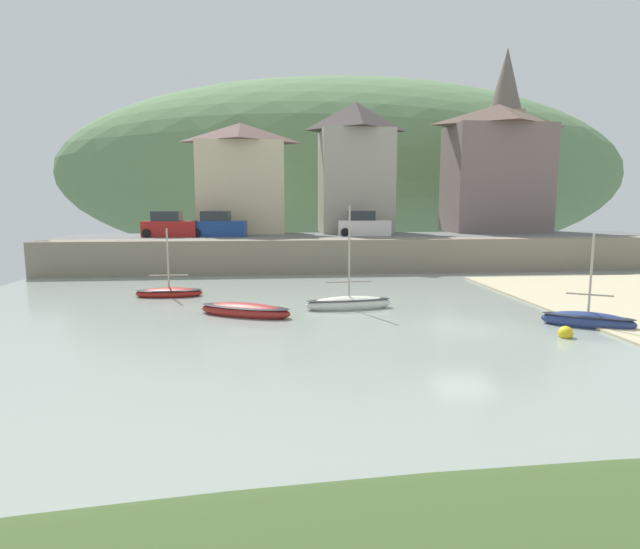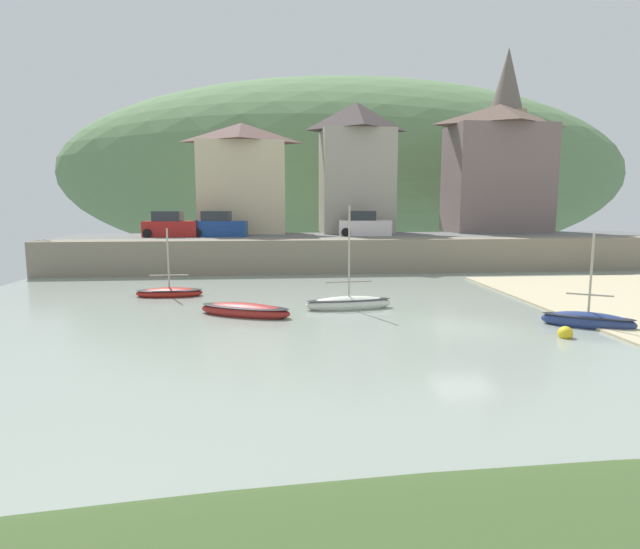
{
  "view_description": "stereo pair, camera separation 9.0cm",
  "coord_description": "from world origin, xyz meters",
  "px_view_note": "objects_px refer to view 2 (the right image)",
  "views": [
    {
      "loc": [
        -7.67,
        -19.21,
        4.95
      ],
      "look_at": [
        -5.32,
        5.77,
        1.42
      ],
      "focal_mm": 28.49,
      "sensor_mm": 36.0,
      "label": 1
    },
    {
      "loc": [
        -7.59,
        -19.22,
        4.95
      ],
      "look_at": [
        -5.32,
        5.77,
        1.42
      ],
      "focal_mm": 28.49,
      "sensor_mm": 36.0,
      "label": 2
    }
  ],
  "objects_px": {
    "church_with_spire": "(505,137)",
    "sailboat_tall_mast": "(588,321)",
    "dinghy_open_wooden": "(245,310)",
    "parked_car_near_slipway": "(171,226)",
    "waterfront_building_left": "(242,178)",
    "waterfront_building_right": "(497,168)",
    "mooring_buoy": "(565,333)",
    "parked_car_end_of_row": "(364,225)",
    "parked_car_by_wall": "(219,226)",
    "fishing_boat_green": "(349,303)",
    "motorboat_with_cabin": "(169,292)",
    "waterfront_building_centre": "(356,167)"
  },
  "relations": [
    {
      "from": "waterfront_building_right",
      "to": "parked_car_end_of_row",
      "type": "bearing_deg",
      "value": -160.56
    },
    {
      "from": "parked_car_end_of_row",
      "to": "fishing_boat_green",
      "type": "bearing_deg",
      "value": -97.71
    },
    {
      "from": "motorboat_with_cabin",
      "to": "mooring_buoy",
      "type": "height_order",
      "value": "motorboat_with_cabin"
    },
    {
      "from": "sailboat_tall_mast",
      "to": "parked_car_near_slipway",
      "type": "height_order",
      "value": "parked_car_near_slipway"
    },
    {
      "from": "waterfront_building_centre",
      "to": "parked_car_end_of_row",
      "type": "height_order",
      "value": "waterfront_building_centre"
    },
    {
      "from": "fishing_boat_green",
      "to": "parked_car_by_wall",
      "type": "bearing_deg",
      "value": 108.83
    },
    {
      "from": "dinghy_open_wooden",
      "to": "mooring_buoy",
      "type": "relative_size",
      "value": 8.36
    },
    {
      "from": "church_with_spire",
      "to": "dinghy_open_wooden",
      "type": "relative_size",
      "value": 3.84
    },
    {
      "from": "fishing_boat_green",
      "to": "mooring_buoy",
      "type": "relative_size",
      "value": 9.42
    },
    {
      "from": "fishing_boat_green",
      "to": "motorboat_with_cabin",
      "type": "bearing_deg",
      "value": 149.58
    },
    {
      "from": "waterfront_building_right",
      "to": "parked_car_by_wall",
      "type": "distance_m",
      "value": 25.01
    },
    {
      "from": "waterfront_building_right",
      "to": "sailboat_tall_mast",
      "type": "bearing_deg",
      "value": -106.06
    },
    {
      "from": "dinghy_open_wooden",
      "to": "fishing_boat_green",
      "type": "relative_size",
      "value": 0.89
    },
    {
      "from": "waterfront_building_left",
      "to": "motorboat_with_cabin",
      "type": "height_order",
      "value": "waterfront_building_left"
    },
    {
      "from": "sailboat_tall_mast",
      "to": "parked_car_end_of_row",
      "type": "relative_size",
      "value": 0.94
    },
    {
      "from": "fishing_boat_green",
      "to": "parked_car_near_slipway",
      "type": "distance_m",
      "value": 20.33
    },
    {
      "from": "fishing_boat_green",
      "to": "church_with_spire",
      "type": "bearing_deg",
      "value": 47.09
    },
    {
      "from": "waterfront_building_centre",
      "to": "parked_car_near_slipway",
      "type": "height_order",
      "value": "waterfront_building_centre"
    },
    {
      "from": "church_with_spire",
      "to": "parked_car_by_wall",
      "type": "distance_m",
      "value": 28.98
    },
    {
      "from": "fishing_boat_green",
      "to": "waterfront_building_centre",
      "type": "bearing_deg",
      "value": 74.02
    },
    {
      "from": "church_with_spire",
      "to": "fishing_boat_green",
      "type": "height_order",
      "value": "church_with_spire"
    },
    {
      "from": "fishing_boat_green",
      "to": "mooring_buoy",
      "type": "xyz_separation_m",
      "value": [
        7.26,
        -5.87,
        -0.11
      ]
    },
    {
      "from": "dinghy_open_wooden",
      "to": "parked_car_end_of_row",
      "type": "distance_m",
      "value": 19.79
    },
    {
      "from": "church_with_spire",
      "to": "parked_car_near_slipway",
      "type": "height_order",
      "value": "church_with_spire"
    },
    {
      "from": "motorboat_with_cabin",
      "to": "parked_car_end_of_row",
      "type": "relative_size",
      "value": 0.89
    },
    {
      "from": "church_with_spire",
      "to": "waterfront_building_left",
      "type": "bearing_deg",
      "value": -170.88
    },
    {
      "from": "dinghy_open_wooden",
      "to": "parked_car_near_slipway",
      "type": "distance_m",
      "value": 19.05
    },
    {
      "from": "church_with_spire",
      "to": "parked_car_by_wall",
      "type": "xyz_separation_m",
      "value": [
        -26.51,
        -8.5,
        -8.02
      ]
    },
    {
      "from": "church_with_spire",
      "to": "sailboat_tall_mast",
      "type": "xyz_separation_m",
      "value": [
        -9.74,
        -29.51,
        -10.96
      ]
    },
    {
      "from": "parked_car_end_of_row",
      "to": "waterfront_building_right",
      "type": "bearing_deg",
      "value": 24.17
    },
    {
      "from": "waterfront_building_left",
      "to": "mooring_buoy",
      "type": "relative_size",
      "value": 17.37
    },
    {
      "from": "waterfront_building_left",
      "to": "dinghy_open_wooden",
      "type": "relative_size",
      "value": 2.08
    },
    {
      "from": "sailboat_tall_mast",
      "to": "parked_car_end_of_row",
      "type": "height_order",
      "value": "parked_car_end_of_row"
    },
    {
      "from": "motorboat_with_cabin",
      "to": "parked_car_by_wall",
      "type": "bearing_deg",
      "value": 82.81
    },
    {
      "from": "waterfront_building_centre",
      "to": "parked_car_by_wall",
      "type": "distance_m",
      "value": 13.17
    },
    {
      "from": "waterfront_building_left",
      "to": "waterfront_building_centre",
      "type": "xyz_separation_m",
      "value": [
        9.81,
        0.0,
        0.96
      ]
    },
    {
      "from": "dinghy_open_wooden",
      "to": "mooring_buoy",
      "type": "bearing_deg",
      "value": 2.24
    },
    {
      "from": "church_with_spire",
      "to": "parked_car_end_of_row",
      "type": "distance_m",
      "value": 19.13
    },
    {
      "from": "waterfront_building_left",
      "to": "waterfront_building_right",
      "type": "bearing_deg",
      "value": 0.0
    },
    {
      "from": "church_with_spire",
      "to": "parked_car_end_of_row",
      "type": "height_order",
      "value": "church_with_spire"
    },
    {
      "from": "fishing_boat_green",
      "to": "mooring_buoy",
      "type": "distance_m",
      "value": 9.34
    },
    {
      "from": "waterfront_building_right",
      "to": "fishing_boat_green",
      "type": "relative_size",
      "value": 2.22
    },
    {
      "from": "waterfront_building_right",
      "to": "mooring_buoy",
      "type": "xyz_separation_m",
      "value": [
        -9.15,
        -26.97,
        -7.89
      ]
    },
    {
      "from": "sailboat_tall_mast",
      "to": "parked_car_by_wall",
      "type": "relative_size",
      "value": 0.93
    },
    {
      "from": "church_with_spire",
      "to": "mooring_buoy",
      "type": "distance_m",
      "value": 34.86
    },
    {
      "from": "motorboat_with_cabin",
      "to": "sailboat_tall_mast",
      "type": "bearing_deg",
      "value": -25.87
    },
    {
      "from": "church_with_spire",
      "to": "sailboat_tall_mast",
      "type": "bearing_deg",
      "value": -108.26
    },
    {
      "from": "parked_car_near_slipway",
      "to": "mooring_buoy",
      "type": "relative_size",
      "value": 7.88
    },
    {
      "from": "parked_car_by_wall",
      "to": "mooring_buoy",
      "type": "height_order",
      "value": "parked_car_by_wall"
    },
    {
      "from": "sailboat_tall_mast",
      "to": "motorboat_with_cabin",
      "type": "bearing_deg",
      "value": -174.45
    }
  ]
}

